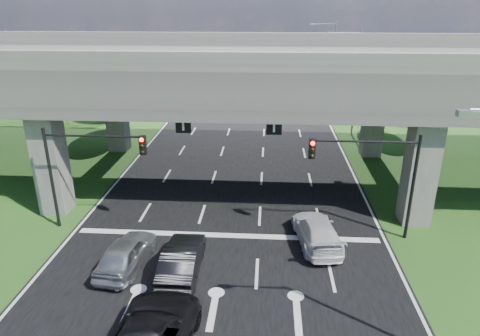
# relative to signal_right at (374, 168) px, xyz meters

# --- Properties ---
(ground) EXTENTS (160.00, 160.00, 0.00)m
(ground) POSITION_rel_signal_right_xyz_m (-7.82, -3.94, -4.19)
(ground) COLOR #274516
(ground) RESTS_ON ground
(road) EXTENTS (18.00, 120.00, 0.03)m
(road) POSITION_rel_signal_right_xyz_m (-7.82, 6.06, -4.17)
(road) COLOR black
(road) RESTS_ON ground
(overpass) EXTENTS (80.00, 15.00, 10.00)m
(overpass) POSITION_rel_signal_right_xyz_m (-7.82, 8.06, 3.73)
(overpass) COLOR #32302E
(overpass) RESTS_ON ground
(warehouse) EXTENTS (20.00, 10.00, 4.00)m
(warehouse) POSITION_rel_signal_right_xyz_m (-33.82, 31.06, -2.19)
(warehouse) COLOR #9E9E99
(warehouse) RESTS_ON ground
(signal_right) EXTENTS (5.76, 0.54, 6.00)m
(signal_right) POSITION_rel_signal_right_xyz_m (0.00, 0.00, 0.00)
(signal_right) COLOR black
(signal_right) RESTS_ON ground
(signal_left) EXTENTS (5.76, 0.54, 6.00)m
(signal_left) POSITION_rel_signal_right_xyz_m (-15.65, 0.00, 0.00)
(signal_left) COLOR black
(signal_left) RESTS_ON ground
(streetlight_far) EXTENTS (3.38, 0.25, 10.00)m
(streetlight_far) POSITION_rel_signal_right_xyz_m (2.27, 20.06, 1.66)
(streetlight_far) COLOR gray
(streetlight_far) RESTS_ON ground
(streetlight_beyond) EXTENTS (3.38, 0.25, 10.00)m
(streetlight_beyond) POSITION_rel_signal_right_xyz_m (2.27, 36.06, 1.66)
(streetlight_beyond) COLOR gray
(streetlight_beyond) RESTS_ON ground
(tree_left_near) EXTENTS (4.50, 4.50, 7.80)m
(tree_left_near) POSITION_rel_signal_right_xyz_m (-21.78, 22.06, 0.63)
(tree_left_near) COLOR black
(tree_left_near) RESTS_ON ground
(tree_left_mid) EXTENTS (3.91, 3.90, 6.76)m
(tree_left_mid) POSITION_rel_signal_right_xyz_m (-24.78, 30.06, -0.01)
(tree_left_mid) COLOR black
(tree_left_mid) RESTS_ON ground
(tree_left_far) EXTENTS (4.80, 4.80, 8.32)m
(tree_left_far) POSITION_rel_signal_right_xyz_m (-20.78, 38.06, 0.95)
(tree_left_far) COLOR black
(tree_left_far) RESTS_ON ground
(tree_right_near) EXTENTS (4.20, 4.20, 7.28)m
(tree_right_near) POSITION_rel_signal_right_xyz_m (5.22, 24.06, 0.31)
(tree_right_near) COLOR black
(tree_right_near) RESTS_ON ground
(tree_right_mid) EXTENTS (3.91, 3.90, 6.76)m
(tree_right_mid) POSITION_rel_signal_right_xyz_m (8.22, 32.06, -0.01)
(tree_right_mid) COLOR black
(tree_right_mid) RESTS_ON ground
(tree_right_far) EXTENTS (4.50, 4.50, 7.80)m
(tree_right_far) POSITION_rel_signal_right_xyz_m (4.22, 40.06, 0.63)
(tree_right_far) COLOR black
(tree_right_far) RESTS_ON ground
(car_silver) EXTENTS (2.30, 4.72, 1.55)m
(car_silver) POSITION_rel_signal_right_xyz_m (-12.49, -3.78, -3.38)
(car_silver) COLOR #B9BDC2
(car_silver) RESTS_ON road
(car_dark) EXTENTS (1.74, 4.83, 1.58)m
(car_dark) POSITION_rel_signal_right_xyz_m (-9.62, -4.17, -3.36)
(car_dark) COLOR black
(car_dark) RESTS_ON road
(car_white) EXTENTS (2.73, 5.29, 1.47)m
(car_white) POSITION_rel_signal_right_xyz_m (-2.88, -0.94, -3.42)
(car_white) COLOR silver
(car_white) RESTS_ON road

